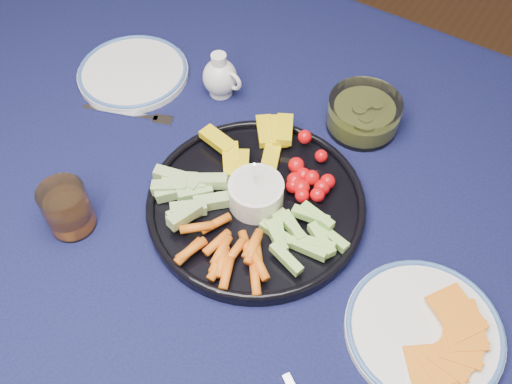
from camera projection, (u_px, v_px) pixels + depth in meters
The scene contains 8 objects.
dining_table at pixel (298, 237), 0.97m from camera, with size 1.67×1.07×0.75m.
crudite_platter at pixel (254, 201), 0.88m from camera, with size 0.34×0.34×0.11m.
creamer_pitcher at pixel (220, 77), 1.02m from camera, with size 0.08×0.06×0.09m.
pickle_bowl at pixel (363, 115), 0.98m from camera, with size 0.13×0.13×0.06m.
cheese_plate at pixel (425, 330), 0.76m from camera, with size 0.21×0.21×0.03m.
juice_tumbler at pixel (68, 210), 0.85m from camera, with size 0.07×0.07×0.08m.
fork_left at pixel (135, 115), 1.01m from camera, with size 0.16×0.07×0.00m.
side_plate_extra at pixel (133, 72), 1.07m from camera, with size 0.21×0.21×0.02m.
Camera 1 is at (0.22, -0.47, 1.48)m, focal length 40.00 mm.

